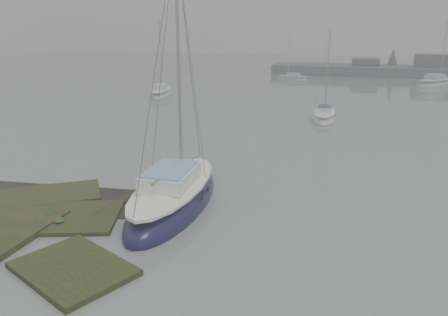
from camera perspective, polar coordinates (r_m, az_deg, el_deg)
ground at (r=41.72m, az=4.78°, el=6.93°), size 160.00×160.00×0.00m
sailboat_main at (r=17.92m, az=-6.55°, el=-5.26°), size 2.91×7.99×11.14m
sailboat_white at (r=35.58m, az=12.96°, el=5.25°), size 1.81×5.29×7.44m
sailboat_far_a at (r=47.36m, az=-8.27°, el=8.30°), size 3.52×6.39×8.58m
sailboat_far_b at (r=61.23m, az=25.88°, el=8.72°), size 5.99×6.74×9.63m
sailboat_far_c at (r=62.25m, az=8.87°, el=10.18°), size 4.94×2.66×6.64m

